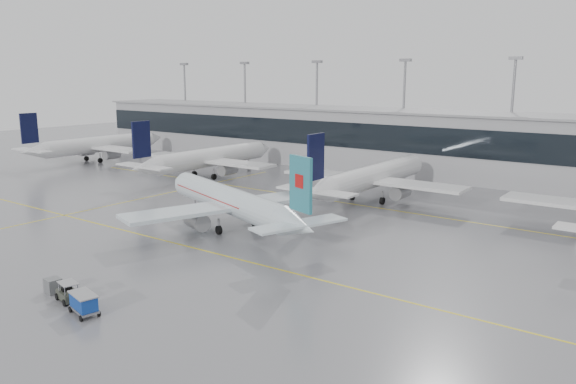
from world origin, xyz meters
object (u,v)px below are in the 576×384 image
Objects in this scene: baggage_tug at (68,294)px; gse_unit at (53,286)px; baggage_cart at (84,302)px; air_canada_jet at (232,202)px.

gse_unit is at bearing -173.80° from baggage_tug.
baggage_cart is at bearing -3.29° from gse_unit.
baggage_tug is (4.23, -25.84, -2.88)m from air_canada_jet.
air_canada_jet is at bearing 99.89° from gse_unit.
baggage_cart reaches higher than baggage_tug.
air_canada_jet is 26.36× the size of gse_unit.
baggage_cart is (7.74, -26.64, -2.46)m from air_canada_jet.
baggage_cart is at bearing 0.00° from baggage_tug.
air_canada_jet is 9.39× the size of baggage_tug.
air_canada_jet is at bearing 119.00° from baggage_cart.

